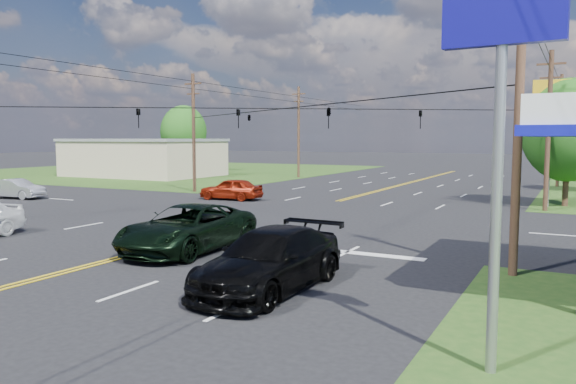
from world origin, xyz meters
The scene contains 19 objects.
ground centered at (0.00, 12.00, 0.00)m, with size 280.00×280.00×0.00m, color black.
grass_nw centered at (-35.00, 44.00, 0.00)m, with size 46.00×48.00×0.03m, color #204616.
stop_bar centered at (5.00, 4.00, 0.00)m, with size 10.00×0.50×0.02m, color silver.
retail_nw centered at (-30.00, 34.00, 2.00)m, with size 16.00×11.00×4.00m, color #C8B196.
pole_se centered at (13.00, 3.00, 4.92)m, with size 1.60×0.28×9.50m.
pole_nw centered at (-13.00, 21.00, 4.92)m, with size 1.60×0.28×9.50m.
pole_ne centered at (13.00, 21.00, 4.92)m, with size 1.60×0.28×9.50m.
pole_left_far centered at (-13.00, 40.00, 5.17)m, with size 1.60×0.28×10.00m.
pole_right_far centered at (13.00, 40.00, 5.17)m, with size 1.60×0.28×10.00m.
span_wire_signals centered at (0.00, 12.00, 6.00)m, with size 26.00×18.00×1.13m.
power_lines centered at (0.00, 10.00, 8.60)m, with size 26.04×100.00×0.64m.
tree_right_a centered at (14.00, 24.00, 4.87)m, with size 5.70×5.70×8.18m.
tree_far_l centered at (-32.00, 44.00, 5.19)m, with size 6.08×6.08×8.72m.
pickup_dkgreen centered at (1.40, 1.45, 0.89)m, with size 2.95×6.41×1.78m, color black.
suv_black centered at (6.97, -1.97, 0.87)m, with size 2.43×5.98×1.74m, color black.
sedan_silver centered at (-21.39, 11.00, 0.71)m, with size 1.50×4.30×1.42m, color #AEAEB3.
sedan_red centered at (-7.16, 17.50, 0.77)m, with size 1.81×4.50×1.53m, color maroon.
polesign_se centered at (13.44, -5.12, 5.49)m, with size 2.10×0.42×7.10m.
polesign_ne centered at (13.00, 23.07, 6.25)m, with size 2.22×0.55×8.03m.
Camera 1 is at (14.75, -15.77, 4.35)m, focal length 35.00 mm.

